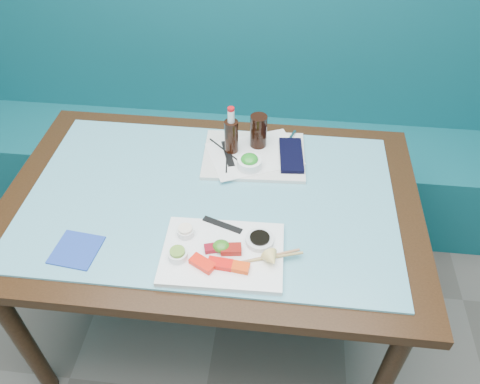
# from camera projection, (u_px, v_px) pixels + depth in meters

# --- Properties ---
(booth_bench) EXTENTS (3.00, 0.56, 1.17)m
(booth_bench) POSITION_uv_depth(u_px,v_px,m) (239.00, 137.00, 2.43)
(booth_bench) COLOR #0E515B
(booth_bench) RESTS_ON ground
(dining_table) EXTENTS (1.40, 0.90, 0.75)m
(dining_table) POSITION_uv_depth(u_px,v_px,m) (211.00, 215.00, 1.63)
(dining_table) COLOR black
(dining_table) RESTS_ON ground
(glass_top) EXTENTS (1.22, 0.76, 0.01)m
(glass_top) POSITION_uv_depth(u_px,v_px,m) (210.00, 198.00, 1.57)
(glass_top) COLOR #59A0B2
(glass_top) RESTS_ON dining_table
(sashimi_plate) EXTENTS (0.36, 0.26, 0.02)m
(sashimi_plate) POSITION_uv_depth(u_px,v_px,m) (223.00, 254.00, 1.38)
(sashimi_plate) COLOR white
(sashimi_plate) RESTS_ON glass_top
(salmon_left) EXTENTS (0.08, 0.07, 0.02)m
(salmon_left) POSITION_uv_depth(u_px,v_px,m) (202.00, 263.00, 1.33)
(salmon_left) COLOR #FF1C0A
(salmon_left) RESTS_ON sashimi_plate
(salmon_mid) EXTENTS (0.07, 0.04, 0.02)m
(salmon_mid) POSITION_uv_depth(u_px,v_px,m) (220.00, 264.00, 1.33)
(salmon_mid) COLOR red
(salmon_mid) RESTS_ON sashimi_plate
(salmon_right) EXTENTS (0.07, 0.04, 0.02)m
(salmon_right) POSITION_uv_depth(u_px,v_px,m) (237.00, 267.00, 1.32)
(salmon_right) COLOR #FF410A
(salmon_right) RESTS_ON sashimi_plate
(tuna_left) EXTENTS (0.05, 0.04, 0.02)m
(tuna_left) POSITION_uv_depth(u_px,v_px,m) (213.00, 248.00, 1.37)
(tuna_left) COLOR maroon
(tuna_left) RESTS_ON sashimi_plate
(tuna_right) EXTENTS (0.06, 0.04, 0.02)m
(tuna_right) POSITION_uv_depth(u_px,v_px,m) (231.00, 249.00, 1.36)
(tuna_right) COLOR maroon
(tuna_right) RESTS_ON sashimi_plate
(seaweed_garnish) EXTENTS (0.06, 0.06, 0.03)m
(seaweed_garnish) POSITION_uv_depth(u_px,v_px,m) (221.00, 246.00, 1.37)
(seaweed_garnish) COLOR #32761B
(seaweed_garnish) RESTS_ON sashimi_plate
(ramekin_wasabi) EXTENTS (0.07, 0.07, 0.02)m
(ramekin_wasabi) POSITION_uv_depth(u_px,v_px,m) (178.00, 255.00, 1.35)
(ramekin_wasabi) COLOR white
(ramekin_wasabi) RESTS_ON sashimi_plate
(wasabi_fill) EXTENTS (0.05, 0.05, 0.01)m
(wasabi_fill) POSITION_uv_depth(u_px,v_px,m) (177.00, 251.00, 1.34)
(wasabi_fill) COLOR olive
(wasabi_fill) RESTS_ON ramekin_wasabi
(ramekin_ginger) EXTENTS (0.06, 0.06, 0.02)m
(ramekin_ginger) POSITION_uv_depth(u_px,v_px,m) (186.00, 232.00, 1.41)
(ramekin_ginger) COLOR white
(ramekin_ginger) RESTS_ON sashimi_plate
(ginger_fill) EXTENTS (0.05, 0.05, 0.01)m
(ginger_fill) POSITION_uv_depth(u_px,v_px,m) (185.00, 229.00, 1.40)
(ginger_fill) COLOR #FDEAD0
(ginger_fill) RESTS_ON ramekin_ginger
(soy_dish) EXTENTS (0.11, 0.11, 0.02)m
(soy_dish) POSITION_uv_depth(u_px,v_px,m) (260.00, 240.00, 1.39)
(soy_dish) COLOR silver
(soy_dish) RESTS_ON sashimi_plate
(soy_fill) EXTENTS (0.07, 0.07, 0.01)m
(soy_fill) POSITION_uv_depth(u_px,v_px,m) (260.00, 238.00, 1.38)
(soy_fill) COLOR black
(soy_fill) RESTS_ON soy_dish
(lemon_wedge) EXTENTS (0.06, 0.06, 0.05)m
(lemon_wedge) POSITION_uv_depth(u_px,v_px,m) (272.00, 259.00, 1.32)
(lemon_wedge) COLOR #F9D976
(lemon_wedge) RESTS_ON sashimi_plate
(chopstick_sleeve) EXTENTS (0.13, 0.06, 0.00)m
(chopstick_sleeve) POSITION_uv_depth(u_px,v_px,m) (222.00, 225.00, 1.45)
(chopstick_sleeve) COLOR black
(chopstick_sleeve) RESTS_ON sashimi_plate
(wooden_chopstick_a) EXTENTS (0.23, 0.10, 0.01)m
(wooden_chopstick_a) POSITION_uv_depth(u_px,v_px,m) (260.00, 258.00, 1.35)
(wooden_chopstick_a) COLOR #A3724D
(wooden_chopstick_a) RESTS_ON sashimi_plate
(wooden_chopstick_b) EXTENTS (0.23, 0.08, 0.01)m
(wooden_chopstick_b) POSITION_uv_depth(u_px,v_px,m) (263.00, 259.00, 1.35)
(wooden_chopstick_b) COLOR tan
(wooden_chopstick_b) RESTS_ON sashimi_plate
(serving_tray) EXTENTS (0.38, 0.29, 0.01)m
(serving_tray) POSITION_uv_depth(u_px,v_px,m) (254.00, 156.00, 1.71)
(serving_tray) COLOR silver
(serving_tray) RESTS_ON glass_top
(paper_placemat) EXTENTS (0.38, 0.33, 0.00)m
(paper_placemat) POSITION_uv_depth(u_px,v_px,m) (254.00, 154.00, 1.70)
(paper_placemat) COLOR silver
(paper_placemat) RESTS_ON serving_tray
(seaweed_bowl) EXTENTS (0.09, 0.09, 0.03)m
(seaweed_bowl) POSITION_uv_depth(u_px,v_px,m) (249.00, 164.00, 1.64)
(seaweed_bowl) COLOR white
(seaweed_bowl) RESTS_ON serving_tray
(seaweed_salad) EXTENTS (0.08, 0.08, 0.03)m
(seaweed_salad) POSITION_uv_depth(u_px,v_px,m) (249.00, 159.00, 1.63)
(seaweed_salad) COLOR #1F8721
(seaweed_salad) RESTS_ON seaweed_bowl
(cola_glass) EXTENTS (0.08, 0.08, 0.13)m
(cola_glass) POSITION_uv_depth(u_px,v_px,m) (258.00, 131.00, 1.70)
(cola_glass) COLOR black
(cola_glass) RESTS_ON serving_tray
(navy_pouch) EXTENTS (0.10, 0.19, 0.01)m
(navy_pouch) POSITION_uv_depth(u_px,v_px,m) (291.00, 155.00, 1.69)
(navy_pouch) COLOR black
(navy_pouch) RESTS_ON serving_tray
(fork) EXTENTS (0.04, 0.09, 0.01)m
(fork) POSITION_uv_depth(u_px,v_px,m) (290.00, 138.00, 1.77)
(fork) COLOR silver
(fork) RESTS_ON serving_tray
(black_chopstick_a) EXTENTS (0.03, 0.21, 0.01)m
(black_chopstick_a) POSITION_uv_depth(u_px,v_px,m) (227.00, 153.00, 1.70)
(black_chopstick_a) COLOR black
(black_chopstick_a) RESTS_ON serving_tray
(black_chopstick_b) EXTENTS (0.17, 0.16, 0.01)m
(black_chopstick_b) POSITION_uv_depth(u_px,v_px,m) (229.00, 153.00, 1.70)
(black_chopstick_b) COLOR black
(black_chopstick_b) RESTS_ON serving_tray
(tray_sleeve) EXTENTS (0.07, 0.15, 0.00)m
(tray_sleeve) POSITION_uv_depth(u_px,v_px,m) (228.00, 154.00, 1.70)
(tray_sleeve) COLOR black
(tray_sleeve) RESTS_ON serving_tray
(cola_bottle_body) EXTENTS (0.06, 0.06, 0.14)m
(cola_bottle_body) POSITION_uv_depth(u_px,v_px,m) (231.00, 138.00, 1.68)
(cola_bottle_body) COLOR black
(cola_bottle_body) RESTS_ON glass_top
(cola_bottle_neck) EXTENTS (0.03, 0.03, 0.05)m
(cola_bottle_neck) POSITION_uv_depth(u_px,v_px,m) (231.00, 116.00, 1.61)
(cola_bottle_neck) COLOR white
(cola_bottle_neck) RESTS_ON cola_bottle_body
(cola_bottle_cap) EXTENTS (0.03, 0.03, 0.01)m
(cola_bottle_cap) POSITION_uv_depth(u_px,v_px,m) (231.00, 109.00, 1.59)
(cola_bottle_cap) COLOR #BB0B11
(cola_bottle_cap) RESTS_ON cola_bottle_neck
(blue_napkin) EXTENTS (0.14, 0.14, 0.01)m
(blue_napkin) POSITION_uv_depth(u_px,v_px,m) (76.00, 250.00, 1.40)
(blue_napkin) COLOR #1B3896
(blue_napkin) RESTS_ON glass_top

